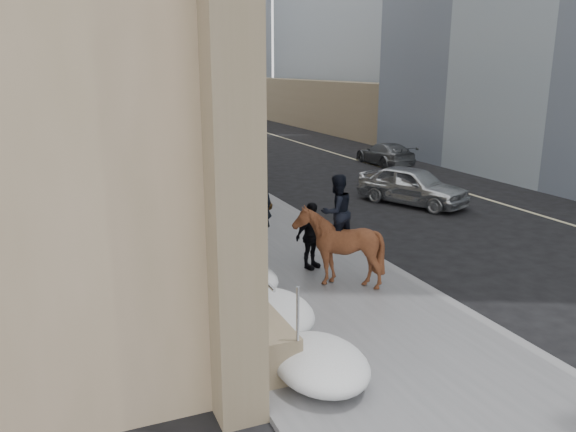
% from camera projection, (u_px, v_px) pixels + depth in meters
% --- Properties ---
extents(ground, '(140.00, 140.00, 0.00)m').
position_uv_depth(ground, '(340.00, 322.00, 11.47)').
color(ground, black).
rests_on(ground, ground).
extents(sidewalk, '(5.00, 80.00, 0.12)m').
position_uv_depth(sidewalk, '(213.00, 209.00, 20.39)').
color(sidewalk, '#58585B').
rests_on(sidewalk, ground).
extents(curb, '(0.24, 80.00, 0.12)m').
position_uv_depth(curb, '(280.00, 203.00, 21.35)').
color(curb, slate).
rests_on(curb, ground).
extents(lane_line, '(0.15, 70.00, 0.01)m').
position_uv_depth(lane_line, '(449.00, 188.00, 24.26)').
color(lane_line, '#BFB78C').
rests_on(lane_line, ground).
extents(far_podium, '(2.00, 80.00, 4.00)m').
position_uv_depth(far_podium, '(542.00, 136.00, 25.59)').
color(far_podium, '#7D6D51').
rests_on(far_podium, ground).
extents(bg_building_far, '(24.00, 12.00, 20.00)m').
position_uv_depth(bg_building_far, '(37.00, 27.00, 71.07)').
color(bg_building_far, gray).
rests_on(bg_building_far, ground).
extents(streetlight_mid, '(1.71, 0.24, 8.00)m').
position_uv_depth(streetlight_mid, '(247.00, 79.00, 23.81)').
color(streetlight_mid, '#2D2D30').
rests_on(streetlight_mid, ground).
extents(streetlight_far, '(1.71, 0.24, 8.00)m').
position_uv_depth(streetlight_far, '(163.00, 74.00, 41.69)').
color(streetlight_far, '#2D2D30').
rests_on(streetlight_far, ground).
extents(traffic_signal, '(4.10, 0.22, 6.00)m').
position_uv_depth(traffic_signal, '(190.00, 87.00, 30.87)').
color(traffic_signal, '#2D2D30').
rests_on(traffic_signal, ground).
extents(snow_bank, '(1.70, 18.10, 0.76)m').
position_uv_depth(snow_bank, '(184.00, 214.00, 18.07)').
color(snow_bank, silver).
rests_on(snow_bank, sidewalk).
extents(mounted_horse_left, '(1.50, 2.62, 2.70)m').
position_uv_depth(mounted_horse_left, '(259.00, 237.00, 13.07)').
color(mounted_horse_left, '#4C3217').
rests_on(mounted_horse_left, sidewalk).
extents(mounted_horse_right, '(1.82, 1.96, 2.59)m').
position_uv_depth(mounted_horse_right, '(338.00, 241.00, 12.90)').
color(mounted_horse_right, '#512A17').
rests_on(mounted_horse_right, sidewalk).
extents(pedestrian, '(1.08, 0.78, 1.70)m').
position_uv_depth(pedestrian, '(311.00, 236.00, 14.02)').
color(pedestrian, black).
rests_on(pedestrian, sidewalk).
extents(car_silver, '(3.33, 4.60, 1.46)m').
position_uv_depth(car_silver, '(413.00, 185.00, 21.17)').
color(car_silver, '#B3B7BB').
rests_on(car_silver, ground).
extents(car_grey, '(1.71, 4.12, 1.19)m').
position_uv_depth(car_grey, '(385.00, 154.00, 29.84)').
color(car_grey, '#595C60').
rests_on(car_grey, ground).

